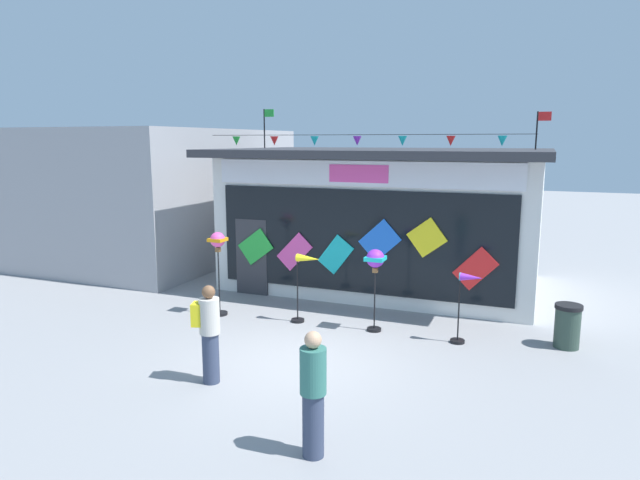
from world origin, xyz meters
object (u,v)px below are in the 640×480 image
Objects in this scene: wind_spinner_far_left at (218,250)px; trash_bin at (567,326)px; wind_spinner_center_right at (466,298)px; kite_shop_building at (386,216)px; person_mid_plaza at (313,394)px; person_near_camera at (209,332)px; wind_spinner_left at (305,274)px; wind_spinner_center_left at (375,264)px.

wind_spinner_far_left is 7.56m from trash_bin.
trash_bin is at bearing 15.81° from wind_spinner_center_right.
kite_shop_building reaches higher than wind_spinner_far_left.
wind_spinner_far_left is (-2.76, -4.35, -0.38)m from kite_shop_building.
person_mid_plaza is at bearing -80.17° from kite_shop_building.
person_near_camera reaches higher than wind_spinner_center_right.
wind_spinner_far_left reaches higher than wind_spinner_left.
person_near_camera is at bearing -117.22° from wind_spinner_center_left.
person_mid_plaza is (1.56, -9.02, -1.06)m from kite_shop_building.
kite_shop_building is 4.36× the size of wind_spinner_far_left.
person_near_camera is at bearing -96.79° from kite_shop_building.
trash_bin is (7.45, 0.75, -1.10)m from wind_spinner_far_left.
person_near_camera is at bearing -93.89° from wind_spinner_left.
person_mid_plaza is 6.27m from trash_bin.
wind_spinner_center_right is at bearing -1.84° from wind_spinner_center_left.
trash_bin is (5.36, 0.53, -0.68)m from wind_spinner_left.
wind_spinner_left is 0.93× the size of person_near_camera.
wind_spinner_far_left is at bearing -4.89° from person_mid_plaza.
wind_spinner_far_left is 1.10× the size of wind_spinner_center_left.
person_near_camera is 1.93× the size of trash_bin.
kite_shop_building is 4.21m from wind_spinner_center_left.
kite_shop_building is 9.22m from person_mid_plaza.
wind_spinner_left is at bearing -174.31° from trash_bin.
wind_spinner_center_right is (5.56, 0.21, -0.59)m from wind_spinner_far_left.
wind_spinner_center_left is 1.06× the size of person_near_camera.
trash_bin is at bearing 5.73° from wind_spinner_far_left.
wind_spinner_far_left reaches higher than wind_spinner_center_left.
wind_spinner_center_left is 1.22× the size of wind_spinner_center_right.
wind_spinner_center_left is 3.94m from trash_bin.
wind_spinner_left is 3.48m from wind_spinner_center_right.
wind_spinner_center_left is (0.91, -4.08, -0.46)m from kite_shop_building.
wind_spinner_left is 1.62m from wind_spinner_center_left.
wind_spinner_center_left is 1.06× the size of person_mid_plaza.
wind_spinner_center_right is at bearing -61.88° from person_mid_plaza.
kite_shop_building is 5.46× the size of wind_spinner_left.
wind_spinner_far_left is 1.17× the size of person_mid_plaza.
kite_shop_building is 7.73m from person_near_camera.
person_mid_plaza is (0.65, -4.94, -0.60)m from wind_spinner_center_left.
wind_spinner_far_left is 1.35× the size of wind_spinner_center_right.
kite_shop_building is 5.17m from wind_spinner_far_left.
kite_shop_building is at bearing 102.55° from wind_spinner_center_left.
wind_spinner_center_left is 5.02m from person_mid_plaza.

